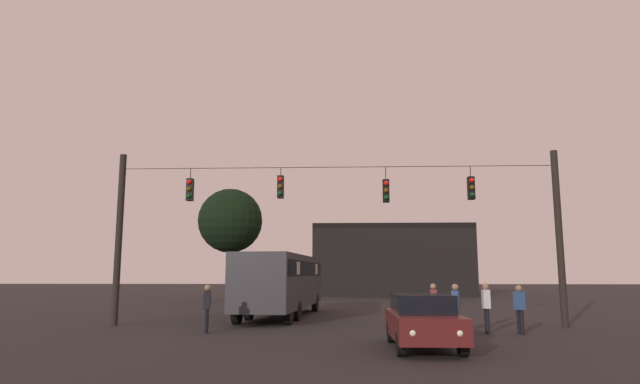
{
  "coord_description": "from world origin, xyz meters",
  "views": [
    {
      "loc": [
        0.3,
        -5.17,
        2.1
      ],
      "look_at": [
        -0.64,
        17.08,
        5.51
      ],
      "focal_mm": 30.05,
      "sensor_mm": 36.0,
      "label": 1
    }
  ],
  "objects_px": {
    "pedestrian_crossing_right": "(486,303)",
    "tree_left_silhouette": "(230,221)",
    "pedestrian_near_bus": "(456,306)",
    "pedestrian_trailing": "(486,305)",
    "pedestrian_far_side": "(520,306)",
    "car_near_right": "(423,320)",
    "pedestrian_crossing_left": "(434,303)",
    "city_bus": "(282,279)",
    "pedestrian_crossing_center": "(207,305)"
  },
  "relations": [
    {
      "from": "car_near_right",
      "to": "pedestrian_trailing",
      "type": "distance_m",
      "value": 4.93
    },
    {
      "from": "city_bus",
      "to": "pedestrian_far_side",
      "type": "height_order",
      "value": "city_bus"
    },
    {
      "from": "tree_left_silhouette",
      "to": "pedestrian_far_side",
      "type": "bearing_deg",
      "value": -57.08
    },
    {
      "from": "city_bus",
      "to": "car_near_right",
      "type": "relative_size",
      "value": 2.57
    },
    {
      "from": "car_near_right",
      "to": "pedestrian_far_side",
      "type": "xyz_separation_m",
      "value": [
        3.97,
        3.83,
        0.17
      ]
    },
    {
      "from": "pedestrian_crossing_left",
      "to": "pedestrian_crossing_right",
      "type": "distance_m",
      "value": 2.32
    },
    {
      "from": "pedestrian_crossing_left",
      "to": "pedestrian_far_side",
      "type": "bearing_deg",
      "value": -33.93
    },
    {
      "from": "pedestrian_crossing_right",
      "to": "tree_left_silhouette",
      "type": "distance_m",
      "value": 26.64
    },
    {
      "from": "pedestrian_crossing_center",
      "to": "pedestrian_far_side",
      "type": "relative_size",
      "value": 1.0
    },
    {
      "from": "pedestrian_crossing_center",
      "to": "pedestrian_near_bus",
      "type": "relative_size",
      "value": 0.98
    },
    {
      "from": "pedestrian_crossing_left",
      "to": "pedestrian_crossing_center",
      "type": "bearing_deg",
      "value": -167.67
    },
    {
      "from": "pedestrian_crossing_left",
      "to": "pedestrian_near_bus",
      "type": "relative_size",
      "value": 0.99
    },
    {
      "from": "car_near_right",
      "to": "pedestrian_crossing_right",
      "type": "xyz_separation_m",
      "value": [
        3.46,
        6.37,
        0.14
      ]
    },
    {
      "from": "pedestrian_near_bus",
      "to": "tree_left_silhouette",
      "type": "xyz_separation_m",
      "value": [
        -13.2,
        24.04,
        5.4
      ]
    },
    {
      "from": "city_bus",
      "to": "pedestrian_crossing_right",
      "type": "distance_m",
      "value": 10.07
    },
    {
      "from": "pedestrian_crossing_right",
      "to": "tree_left_silhouette",
      "type": "height_order",
      "value": "tree_left_silhouette"
    },
    {
      "from": "pedestrian_crossing_left",
      "to": "pedestrian_far_side",
      "type": "relative_size",
      "value": 1.01
    },
    {
      "from": "pedestrian_crossing_left",
      "to": "pedestrian_near_bus",
      "type": "distance_m",
      "value": 2.03
    },
    {
      "from": "pedestrian_far_side",
      "to": "pedestrian_crossing_right",
      "type": "bearing_deg",
      "value": 101.49
    },
    {
      "from": "car_near_right",
      "to": "pedestrian_crossing_right",
      "type": "distance_m",
      "value": 7.25
    },
    {
      "from": "tree_left_silhouette",
      "to": "car_near_right",
      "type": "bearing_deg",
      "value": -67.48
    },
    {
      "from": "pedestrian_crossing_right",
      "to": "pedestrian_trailing",
      "type": "height_order",
      "value": "pedestrian_trailing"
    },
    {
      "from": "city_bus",
      "to": "car_near_right",
      "type": "distance_m",
      "value": 12.48
    },
    {
      "from": "pedestrian_near_bus",
      "to": "city_bus",
      "type": "bearing_deg",
      "value": 132.84
    },
    {
      "from": "pedestrian_crossing_right",
      "to": "tree_left_silhouette",
      "type": "xyz_separation_m",
      "value": [
        -14.95,
        21.36,
        5.46
      ]
    },
    {
      "from": "city_bus",
      "to": "tree_left_silhouette",
      "type": "distance_m",
      "value": 18.18
    },
    {
      "from": "pedestrian_crossing_left",
      "to": "pedestrian_near_bus",
      "type": "bearing_deg",
      "value": -77.1
    },
    {
      "from": "city_bus",
      "to": "car_near_right",
      "type": "bearing_deg",
      "value": -64.76
    },
    {
      "from": "pedestrian_trailing",
      "to": "pedestrian_near_bus",
      "type": "bearing_deg",
      "value": -164.16
    },
    {
      "from": "city_bus",
      "to": "pedestrian_near_bus",
      "type": "xyz_separation_m",
      "value": [
        7.01,
        -7.55,
        -0.87
      ]
    },
    {
      "from": "car_near_right",
      "to": "city_bus",
      "type": "bearing_deg",
      "value": 115.24
    },
    {
      "from": "pedestrian_crossing_center",
      "to": "pedestrian_trailing",
      "type": "xyz_separation_m",
      "value": [
        10.06,
        0.2,
        0.04
      ]
    },
    {
      "from": "pedestrian_near_bus",
      "to": "pedestrian_far_side",
      "type": "relative_size",
      "value": 1.03
    },
    {
      "from": "car_near_right",
      "to": "tree_left_silhouette",
      "type": "bearing_deg",
      "value": 112.52
    },
    {
      "from": "pedestrian_crossing_left",
      "to": "pedestrian_crossing_right",
      "type": "height_order",
      "value": "pedestrian_crossing_left"
    },
    {
      "from": "pedestrian_crossing_left",
      "to": "pedestrian_near_bus",
      "type": "xyz_separation_m",
      "value": [
        0.45,
        -1.97,
        0.01
      ]
    },
    {
      "from": "city_bus",
      "to": "pedestrian_far_side",
      "type": "xyz_separation_m",
      "value": [
        9.27,
        -7.41,
        -0.9
      ]
    },
    {
      "from": "city_bus",
      "to": "pedestrian_crossing_center",
      "type": "height_order",
      "value": "city_bus"
    },
    {
      "from": "pedestrian_crossing_right",
      "to": "pedestrian_crossing_center",
      "type": "bearing_deg",
      "value": -166.53
    },
    {
      "from": "car_near_right",
      "to": "tree_left_silhouette",
      "type": "relative_size",
      "value": 0.48
    },
    {
      "from": "tree_left_silhouette",
      "to": "city_bus",
      "type": "bearing_deg",
      "value": -69.4
    },
    {
      "from": "pedestrian_crossing_center",
      "to": "pedestrian_trailing",
      "type": "distance_m",
      "value": 10.06
    },
    {
      "from": "pedestrian_far_side",
      "to": "car_near_right",
      "type": "bearing_deg",
      "value": -136.02
    },
    {
      "from": "pedestrian_near_bus",
      "to": "pedestrian_trailing",
      "type": "distance_m",
      "value": 1.2
    },
    {
      "from": "car_near_right",
      "to": "pedestrian_near_bus",
      "type": "xyz_separation_m",
      "value": [
        1.71,
        3.69,
        0.2
      ]
    },
    {
      "from": "car_near_right",
      "to": "pedestrian_far_side",
      "type": "bearing_deg",
      "value": 43.98
    },
    {
      "from": "city_bus",
      "to": "pedestrian_crossing_left",
      "type": "xyz_separation_m",
      "value": [
        6.55,
        -5.58,
        -0.88
      ]
    },
    {
      "from": "city_bus",
      "to": "car_near_right",
      "type": "xyz_separation_m",
      "value": [
        5.3,
        -11.24,
        -1.07
      ]
    },
    {
      "from": "pedestrian_near_bus",
      "to": "tree_left_silhouette",
      "type": "height_order",
      "value": "tree_left_silhouette"
    },
    {
      "from": "pedestrian_crossing_right",
      "to": "pedestrian_far_side",
      "type": "height_order",
      "value": "pedestrian_far_side"
    }
  ]
}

